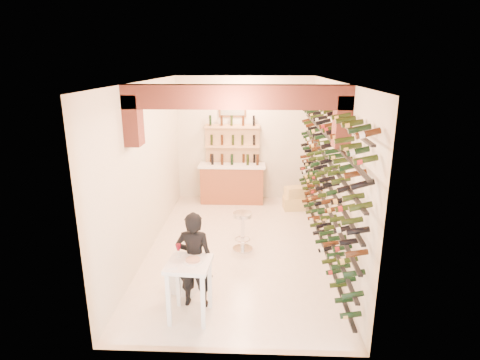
% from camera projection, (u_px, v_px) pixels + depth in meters
% --- Properties ---
extents(ground, '(6.00, 6.00, 0.00)m').
position_uv_depth(ground, '(239.00, 247.00, 7.86)').
color(ground, silver).
rests_on(ground, ground).
extents(room_shell, '(3.52, 6.02, 3.21)m').
position_uv_depth(room_shell, '(239.00, 138.00, 6.97)').
color(room_shell, beige).
rests_on(room_shell, ground).
extents(wine_rack, '(0.32, 5.70, 2.56)m').
position_uv_depth(wine_rack, '(321.00, 173.00, 7.36)').
color(wine_rack, black).
rests_on(wine_rack, ground).
extents(back_counter, '(1.70, 0.62, 1.29)m').
position_uv_depth(back_counter, '(232.00, 182.00, 10.26)').
color(back_counter, brown).
rests_on(back_counter, ground).
extents(back_shelving, '(1.40, 0.31, 2.73)m').
position_uv_depth(back_shelving, '(233.00, 156.00, 10.30)').
color(back_shelving, tan).
rests_on(back_shelving, ground).
extents(tasting_table, '(0.64, 0.64, 1.05)m').
position_uv_depth(tasting_table, '(189.00, 272.00, 5.52)').
color(tasting_table, white).
rests_on(tasting_table, ground).
extents(white_stool, '(0.51, 0.51, 0.50)m').
position_uv_depth(white_stool, '(186.00, 276.00, 6.31)').
color(white_stool, white).
rests_on(white_stool, ground).
extents(person, '(0.57, 0.40, 1.49)m').
position_uv_depth(person, '(194.00, 260.00, 5.80)').
color(person, black).
rests_on(person, ground).
extents(chrome_barstool, '(0.40, 0.40, 0.77)m').
position_uv_depth(chrome_barstool, '(243.00, 229.00, 7.63)').
color(chrome_barstool, silver).
rests_on(chrome_barstool, ground).
extents(crate_lower, '(0.56, 0.43, 0.31)m').
position_uv_depth(crate_lower, '(294.00, 203.00, 9.84)').
color(crate_lower, '#D6BB75').
rests_on(crate_lower, ground).
extents(crate_upper, '(0.53, 0.44, 0.26)m').
position_uv_depth(crate_upper, '(294.00, 192.00, 9.75)').
color(crate_upper, '#D6BB75').
rests_on(crate_upper, crate_lower).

